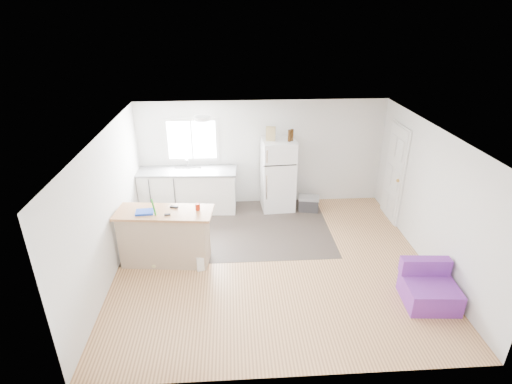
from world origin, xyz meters
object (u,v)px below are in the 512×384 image
at_px(red_cup, 198,207).
at_px(bottle_left, 290,136).
at_px(bottle_right, 292,135).
at_px(kitchen_cabinets, 188,190).
at_px(cleaner_jug, 201,263).
at_px(peninsula, 165,237).
at_px(mop, 156,255).
at_px(cardboard_box, 271,134).
at_px(cooler, 309,203).
at_px(refrigerator, 278,175).
at_px(purple_seat, 429,289).
at_px(blue_tray, 145,212).

relative_size(red_cup, bottle_left, 0.48).
height_order(bottle_left, bottle_right, same).
relative_size(kitchen_cabinets, cleaner_jug, 6.87).
bearing_deg(peninsula, kitchen_cabinets, 89.59).
height_order(mop, cardboard_box, cardboard_box).
bearing_deg(mop, cooler, 47.62).
relative_size(refrigerator, cardboard_box, 5.37).
xyz_separation_m(kitchen_cabinets, peninsula, (-0.22, -2.03, 0.03)).
height_order(peninsula, red_cup, red_cup).
bearing_deg(peninsula, cardboard_box, 50.18).
height_order(peninsula, mop, mop).
distance_m(peninsula, purple_seat, 4.43).
height_order(kitchen_cabinets, cleaner_jug, kitchen_cabinets).
relative_size(peninsula, bottle_left, 6.87).
relative_size(refrigerator, mop, 1.18).
relative_size(red_cup, blue_tray, 0.40).
xyz_separation_m(cooler, red_cup, (-2.31, -1.80, 0.91)).
distance_m(cleaner_jug, bottle_right, 3.35).
bearing_deg(bottle_right, peninsula, -141.86).
bearing_deg(cardboard_box, refrigerator, 3.83).
bearing_deg(purple_seat, bottle_right, 121.59).
xyz_separation_m(red_cup, bottle_left, (1.84, 1.91, 0.66)).
bearing_deg(refrigerator, mop, -141.66).
xyz_separation_m(refrigerator, blue_tray, (-2.52, -2.05, 0.23)).
relative_size(kitchen_cabinets, red_cup, 18.21).
bearing_deg(refrigerator, purple_seat, -63.22).
relative_size(blue_tray, cardboard_box, 1.00).
height_order(purple_seat, red_cup, red_cup).
height_order(refrigerator, mop, refrigerator).
distance_m(kitchen_cabinets, mop, 2.23).
xyz_separation_m(blue_tray, bottle_left, (2.73, 1.96, 0.70)).
xyz_separation_m(kitchen_cabinets, bottle_right, (2.28, -0.07, 1.25)).
height_order(cooler, purple_seat, purple_seat).
bearing_deg(bottle_right, cooler, -19.67).
relative_size(peninsula, cardboard_box, 5.72).
xyz_separation_m(red_cup, cardboard_box, (1.44, 1.99, 0.68)).
bearing_deg(kitchen_cabinets, red_cup, -76.61).
bearing_deg(bottle_left, blue_tray, -144.34).
bearing_deg(purple_seat, blue_tray, 168.04).
height_order(cooler, red_cup, red_cup).
bearing_deg(kitchen_cabinets, bottle_right, 1.02).
relative_size(kitchen_cabinets, cooler, 4.34).
relative_size(cooler, cardboard_box, 1.68).
xyz_separation_m(peninsula, purple_seat, (4.21, -1.35, -0.29)).
distance_m(peninsula, bottle_right, 3.41).
bearing_deg(purple_seat, mop, 168.92).
height_order(blue_tray, bottle_left, bottle_left).
xyz_separation_m(kitchen_cabinets, cooler, (2.69, -0.22, -0.31)).
distance_m(cooler, blue_tray, 3.80).
relative_size(cleaner_jug, cardboard_box, 1.06).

